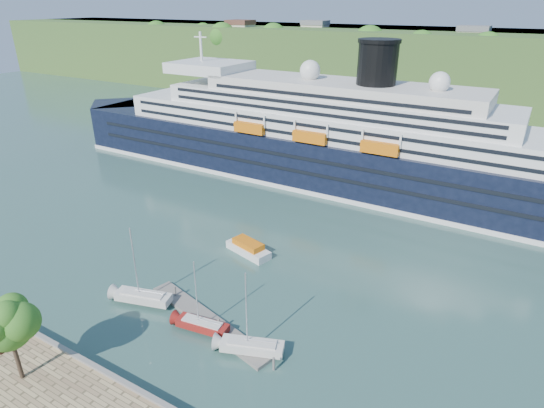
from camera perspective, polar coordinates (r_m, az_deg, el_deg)
The scene contains 10 objects.
ground at distance 50.50m, azimuth -22.09°, elevation -18.57°, with size 400.00×400.00×0.00m, color #30564F.
far_hillside at distance 169.46m, azimuth 20.09°, elevation 15.72°, with size 400.00×50.00×24.00m, color #325923.
quay_coping at distance 49.68m, azimuth -22.49°, elevation -17.69°, with size 220.00×0.50×0.30m, color slate.
cruise_ship at distance 89.28m, azimuth 4.63°, elevation 11.63°, with size 120.77×17.59×27.12m, color black, non-canonical shape.
promenade_tree at distance 47.74m, azimuth -29.98°, elevation -14.22°, with size 5.70×5.70×9.44m, color #2E6A1C, non-canonical shape.
floating_pontoon at distance 52.82m, azimuth -8.10°, elevation -14.26°, with size 18.82×2.30×0.42m, color gray, non-canonical shape.
sailboat_white_near at distance 54.52m, azimuth -16.29°, elevation -7.89°, with size 7.40×2.06×9.56m, color silver, non-canonical shape.
sailboat_red at distance 49.21m, azimuth -8.97°, elevation -11.80°, with size 6.45×1.79×8.34m, color maroon, non-canonical shape.
sailboat_white_far at distance 45.76m, azimuth -2.59°, elevation -13.99°, with size 7.09×1.97×9.15m, color silver, non-canonical shape.
tender_launch at distance 64.52m, azimuth -3.00°, elevation -5.45°, with size 7.11×2.43×1.97m, color orange, non-canonical shape.
Camera 1 is at (32.78, -19.94, 32.83)m, focal length 30.00 mm.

